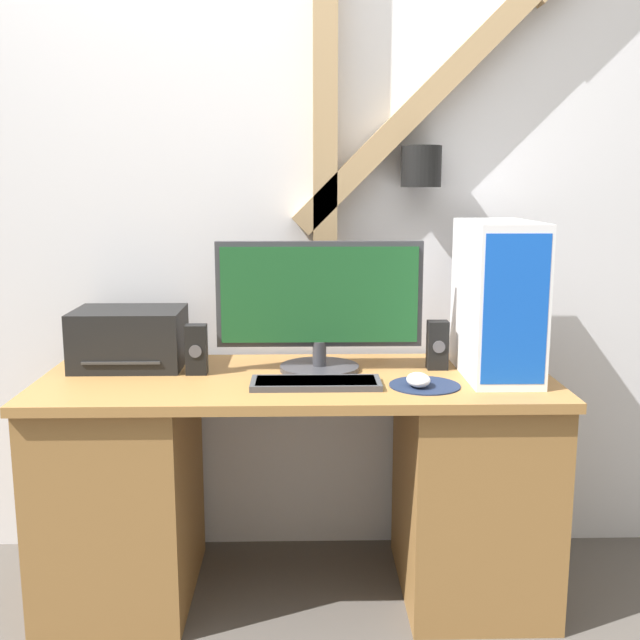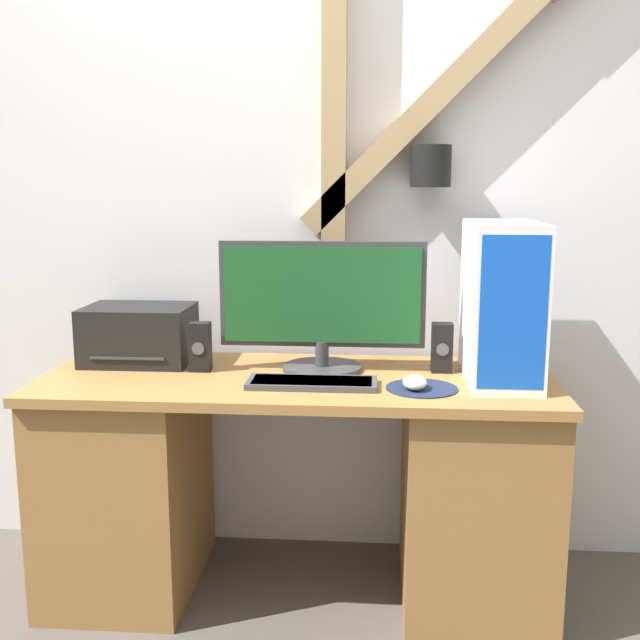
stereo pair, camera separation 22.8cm
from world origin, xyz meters
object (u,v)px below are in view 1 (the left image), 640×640
(monitor, at_px, (319,303))
(printer, at_px, (129,338))
(mouse, at_px, (418,380))
(speaker_left, at_px, (196,349))
(speaker_right, at_px, (437,345))
(keyboard, at_px, (316,383))
(computer_tower, at_px, (498,299))

(monitor, distance_m, printer, 0.63)
(printer, bearing_deg, mouse, -16.97)
(printer, bearing_deg, speaker_left, -23.40)
(speaker_left, xyz_separation_m, speaker_right, (0.76, 0.05, 0.00))
(keyboard, bearing_deg, speaker_left, 157.71)
(keyboard, relative_size, speaker_right, 2.44)
(monitor, relative_size, computer_tower, 1.36)
(keyboard, xyz_separation_m, printer, (-0.60, 0.25, 0.08))
(mouse, xyz_separation_m, printer, (-0.90, 0.27, 0.07))
(computer_tower, relative_size, printer, 1.37)
(monitor, bearing_deg, keyboard, -94.45)
(monitor, relative_size, speaker_right, 4.14)
(computer_tower, xyz_separation_m, speaker_left, (-0.93, 0.03, -0.16))
(computer_tower, bearing_deg, speaker_right, 154.82)
(computer_tower, height_order, speaker_left, computer_tower)
(keyboard, relative_size, speaker_left, 2.44)
(mouse, height_order, speaker_right, speaker_right)
(monitor, bearing_deg, printer, 174.37)
(computer_tower, bearing_deg, mouse, -151.18)
(mouse, height_order, speaker_left, speaker_left)
(computer_tower, distance_m, speaker_right, 0.24)
(speaker_left, relative_size, speaker_right, 1.00)
(speaker_left, bearing_deg, speaker_right, 3.51)
(mouse, height_order, computer_tower, computer_tower)
(printer, distance_m, speaker_right, 1.00)
(keyboard, height_order, computer_tower, computer_tower)
(monitor, bearing_deg, computer_tower, -7.37)
(keyboard, distance_m, computer_tower, 0.62)
(mouse, relative_size, speaker_left, 0.63)
(printer, bearing_deg, computer_tower, -6.45)
(printer, relative_size, speaker_left, 2.21)
(monitor, relative_size, keyboard, 1.69)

